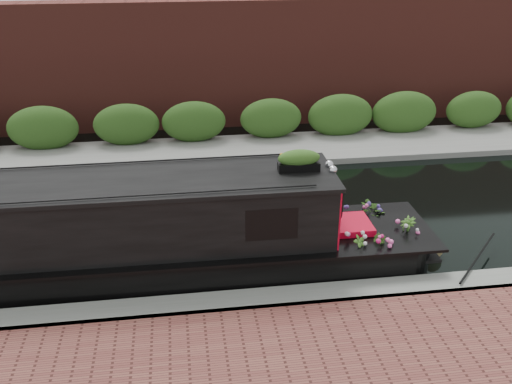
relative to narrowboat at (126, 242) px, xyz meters
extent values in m
plane|color=black|center=(1.59, 1.95, -0.77)|extent=(80.00, 80.00, 0.00)
cube|color=slate|center=(1.59, -1.35, -0.77)|extent=(40.00, 0.60, 0.50)
cube|color=slate|center=(1.59, 6.15, -0.77)|extent=(40.00, 2.40, 0.34)
cube|color=#2B4F1A|center=(1.59, 7.05, -0.77)|extent=(40.00, 1.10, 2.80)
cube|color=#5C261F|center=(1.59, 9.15, -0.77)|extent=(40.00, 1.00, 8.00)
cube|color=black|center=(-0.47, 0.00, 0.54)|extent=(8.49, 1.71, 1.24)
cube|color=black|center=(-0.47, 0.00, 1.20)|extent=(8.63, 1.85, 0.07)
cube|color=red|center=(3.79, 0.00, 0.54)|extent=(0.07, 1.61, 1.24)
cube|color=black|center=(2.57, -0.82, 0.61)|extent=(0.83, 0.04, 0.51)
cube|color=red|center=(4.27, 0.00, -0.13)|extent=(0.75, 0.84, 0.46)
sphere|color=silver|center=(3.80, -0.13, 1.26)|extent=(0.17, 0.17, 0.17)
sphere|color=silver|center=(3.80, 0.13, 1.26)|extent=(0.17, 0.17, 0.17)
cube|color=black|center=(3.20, 0.00, 1.31)|extent=(0.76, 0.25, 0.15)
ellipsoid|color=orange|center=(3.20, 0.00, 1.50)|extent=(0.83, 0.26, 0.22)
imported|color=#355F1F|center=(4.23, -0.68, -0.10)|extent=(0.33, 0.30, 0.51)
imported|color=#355F1F|center=(4.61, -0.66, -0.11)|extent=(0.31, 0.33, 0.49)
imported|color=#355F1F|center=(4.92, 0.57, -0.08)|extent=(0.65, 0.63, 0.55)
imported|color=#355F1F|center=(5.30, -0.27, -0.05)|extent=(0.42, 0.42, 0.61)
imported|color=#355F1F|center=(4.18, 0.64, -0.12)|extent=(0.24, 0.29, 0.48)
cylinder|color=olive|center=(6.01, 0.00, -0.61)|extent=(0.33, 0.33, 0.33)
camera|label=1|loc=(1.09, -9.35, 5.25)|focal=40.00mm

